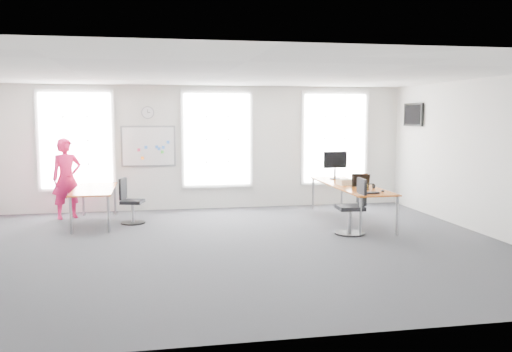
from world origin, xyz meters
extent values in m
plane|color=#27272C|center=(0.00, 0.00, 0.00)|extent=(10.00, 10.00, 0.00)
plane|color=white|center=(0.00, 0.00, 3.00)|extent=(10.00, 10.00, 0.00)
plane|color=silver|center=(0.00, 4.00, 1.50)|extent=(10.00, 0.00, 10.00)
plane|color=silver|center=(0.00, -4.00, 1.50)|extent=(10.00, 0.00, 10.00)
plane|color=silver|center=(5.00, 0.00, 1.50)|extent=(0.00, 10.00, 10.00)
cube|color=silver|center=(-3.00, 3.97, 1.70)|extent=(1.60, 0.06, 2.20)
cube|color=silver|center=(0.30, 3.97, 1.70)|extent=(1.60, 0.06, 2.20)
cube|color=silver|center=(3.30, 3.97, 1.70)|extent=(1.60, 0.06, 2.20)
cube|color=#C55A20|center=(2.96, 1.89, 0.77)|extent=(0.86, 3.22, 0.03)
cylinder|color=gray|center=(2.59, 0.34, 0.38)|extent=(0.05, 0.05, 0.75)
cylinder|color=gray|center=(3.33, 0.34, 0.38)|extent=(0.05, 0.05, 0.75)
cylinder|color=gray|center=(2.59, 3.44, 0.38)|extent=(0.05, 0.05, 0.75)
cylinder|color=gray|center=(3.33, 3.44, 0.38)|extent=(0.05, 0.05, 0.75)
cube|color=#C55A20|center=(-2.48, 2.57, 0.74)|extent=(0.82, 2.06, 0.03)
cylinder|color=gray|center=(-2.83, 1.60, 0.36)|extent=(0.05, 0.05, 0.72)
cylinder|color=gray|center=(-2.13, 1.60, 0.36)|extent=(0.05, 0.05, 0.72)
cylinder|color=gray|center=(-2.83, 3.54, 0.36)|extent=(0.05, 0.05, 0.72)
cylinder|color=gray|center=(-2.13, 3.54, 0.36)|extent=(0.05, 0.05, 0.72)
cylinder|color=black|center=(2.47, 0.57, 0.02)|extent=(0.58, 0.58, 0.03)
cylinder|color=gray|center=(2.47, 0.57, 0.27)|extent=(0.07, 0.07, 0.47)
cube|color=black|center=(2.47, 0.57, 0.52)|extent=(0.52, 0.52, 0.08)
cube|color=black|center=(2.69, 0.55, 0.83)|extent=(0.09, 0.47, 0.50)
cylinder|color=black|center=(-1.69, 2.43, 0.01)|extent=(0.52, 0.52, 0.03)
cylinder|color=gray|center=(-1.69, 2.43, 0.24)|extent=(0.06, 0.06, 0.42)
cube|color=black|center=(-1.69, 2.43, 0.47)|extent=(0.53, 0.53, 0.07)
cube|color=black|center=(-1.89, 2.48, 0.74)|extent=(0.15, 0.42, 0.45)
imported|color=#CF164F|center=(-3.14, 3.29, 0.89)|extent=(0.77, 0.66, 1.79)
cube|color=white|center=(-1.35, 3.97, 1.55)|extent=(1.20, 0.03, 0.90)
cylinder|color=gray|center=(-1.35, 3.97, 2.35)|extent=(0.30, 0.04, 0.30)
cube|color=black|center=(4.95, 3.00, 2.30)|extent=(0.06, 0.90, 0.55)
cube|color=black|center=(2.84, 0.56, 0.79)|extent=(0.41, 0.20, 0.02)
ellipsoid|color=black|center=(3.19, 0.72, 0.80)|extent=(0.08, 0.12, 0.04)
cylinder|color=black|center=(3.02, 1.04, 0.79)|extent=(0.09, 0.09, 0.01)
cylinder|color=black|center=(3.07, 1.22, 0.83)|extent=(0.04, 0.09, 0.09)
cylinder|color=black|center=(3.21, 1.22, 0.83)|extent=(0.04, 0.09, 0.09)
cylinder|color=gold|center=(3.07, 1.22, 0.83)|extent=(0.01, 0.10, 0.10)
cube|color=black|center=(3.14, 1.22, 0.88)|extent=(0.17, 0.02, 0.02)
cube|color=black|center=(3.04, 1.56, 0.92)|extent=(0.35, 0.13, 0.28)
cube|color=orange|center=(3.04, 1.48, 0.91)|extent=(0.33, 0.15, 0.25)
cube|color=black|center=(3.04, 1.46, 0.92)|extent=(0.35, 0.15, 0.27)
cube|color=#F1E3BE|center=(2.86, 1.94, 0.84)|extent=(0.38, 0.32, 0.12)
cylinder|color=black|center=(2.98, 2.98, 0.79)|extent=(0.24, 0.24, 0.02)
cylinder|color=black|center=(2.98, 2.98, 0.91)|extent=(0.05, 0.05, 0.24)
cube|color=black|center=(2.98, 2.96, 1.24)|extent=(0.59, 0.11, 0.39)
cube|color=black|center=(2.98, 2.94, 1.24)|extent=(0.54, 0.07, 0.35)
camera|label=1|loc=(-1.24, -9.19, 2.30)|focal=38.00mm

